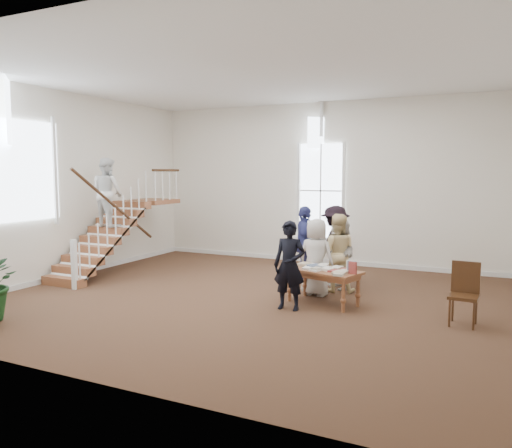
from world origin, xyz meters
The scene contains 11 objects.
ground centered at (0.00, 0.00, 0.00)m, with size 10.00×10.00×0.00m, color #422D1A.
room_shell centered at (0.00, 4.39, 0.40)m, with size 10.49×10.00×10.00m.
staircase centered at (-4.34, 0.75, 1.62)m, with size 1.10×4.10×2.92m.
library_table centered at (1.44, 0.24, 0.61)m, with size 1.60×1.10×0.74m.
police_officer centered at (0.99, -0.41, 0.84)m, with size 0.61×0.40×1.68m, color black.
elderly_woman centered at (1.09, 0.84, 0.81)m, with size 0.79×0.51×1.62m, color beige.
person_yellow centered at (1.39, 1.34, 0.84)m, with size 0.82×0.64×1.69m, color beige.
woman_cluster_a centered at (0.45, 1.89, 0.89)m, with size 1.05×0.44×1.79m, color navy.
woman_cluster_b centered at (1.05, 2.34, 0.89)m, with size 1.16×0.66×1.79m, color black.
woman_cluster_c centered at (1.35, 1.69, 0.79)m, with size 1.46×0.47×1.58m, color beige.
side_chair centered at (4.01, 0.01, 0.60)m, with size 0.49×0.49×1.06m.
Camera 1 is at (4.37, -8.96, 2.58)m, focal length 35.00 mm.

